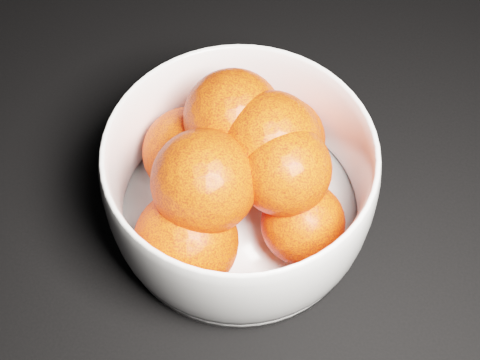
# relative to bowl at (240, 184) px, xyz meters

# --- Properties ---
(bowl) EXTENTS (0.20, 0.20, 0.10)m
(bowl) POSITION_rel_bowl_xyz_m (0.00, 0.00, 0.00)
(bowl) COLOR white
(bowl) RESTS_ON ground
(orange_pile) EXTENTS (0.17, 0.18, 0.12)m
(orange_pile) POSITION_rel_bowl_xyz_m (-0.00, 0.00, 0.02)
(orange_pile) COLOR #FF320A
(orange_pile) RESTS_ON bowl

